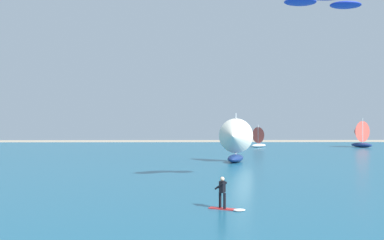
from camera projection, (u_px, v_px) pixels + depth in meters
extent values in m
cube|color=#1E607F|center=(182.00, 158.00, 59.05)|extent=(160.00, 90.00, 0.10)
cube|color=red|center=(222.00, 209.00, 24.45)|extent=(1.43, 1.07, 0.05)
cylinder|color=black|center=(225.00, 201.00, 24.26)|extent=(0.14, 0.14, 0.80)
cylinder|color=black|center=(220.00, 200.00, 24.64)|extent=(0.14, 0.14, 0.80)
cube|color=black|center=(222.00, 187.00, 24.45)|extent=(0.37, 0.42, 0.60)
sphere|color=beige|center=(222.00, 179.00, 24.45)|extent=(0.22, 0.22, 0.22)
cylinder|color=black|center=(219.00, 186.00, 24.30)|extent=(0.48, 0.33, 0.39)
cylinder|color=black|center=(223.00, 185.00, 24.68)|extent=(0.48, 0.33, 0.39)
ellipsoid|color=white|center=(239.00, 210.00, 23.99)|extent=(0.87, 0.90, 0.08)
ellipsoid|color=#1E33B2|center=(300.00, 2.00, 30.25)|extent=(2.45, 2.16, 0.34)
ellipsoid|color=#1E33B2|center=(346.00, 5.00, 31.05)|extent=(2.45, 2.16, 0.34)
ellipsoid|color=silver|center=(259.00, 146.00, 83.11)|extent=(3.37, 3.00, 0.63)
cylinder|color=silver|center=(258.00, 134.00, 83.01)|extent=(0.11, 0.11, 3.38)
cone|color=#D84C3F|center=(261.00, 135.00, 83.48)|extent=(2.91, 3.14, 2.84)
ellipsoid|color=navy|center=(362.00, 145.00, 83.04)|extent=(3.41, 4.55, 0.82)
cylinder|color=silver|center=(363.00, 130.00, 82.87)|extent=(0.14, 0.14, 4.36)
cone|color=#D84C3F|center=(358.00, 131.00, 83.70)|extent=(4.13, 3.43, 3.66)
ellipsoid|color=navy|center=(235.00, 158.00, 52.71)|extent=(2.81, 4.87, 0.86)
cylinder|color=silver|center=(236.00, 134.00, 52.92)|extent=(0.14, 0.14, 4.61)
cone|color=silver|center=(234.00, 136.00, 51.95)|extent=(4.28, 3.02, 3.87)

